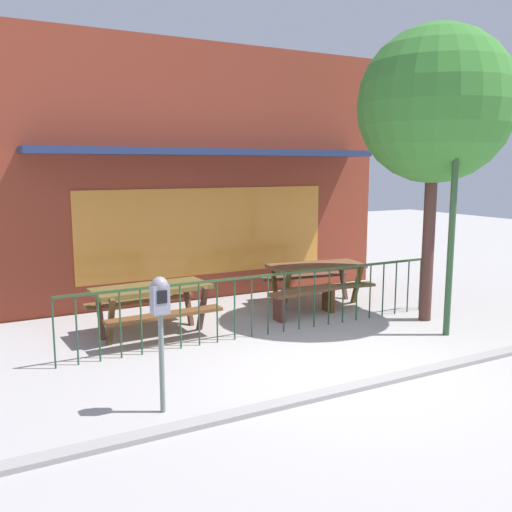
# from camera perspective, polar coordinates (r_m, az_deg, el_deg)

# --- Properties ---
(ground) EXTENTS (40.00, 40.00, 0.00)m
(ground) POSITION_cam_1_polar(r_m,az_deg,el_deg) (7.49, 9.22, -11.41)
(ground) COLOR #ADA8A5
(pub_storefront) EXTENTS (7.94, 1.30, 4.95)m
(pub_storefront) POSITION_cam_1_polar(r_m,az_deg,el_deg) (11.13, -5.44, 8.37)
(pub_storefront) COLOR #48290E
(pub_storefront) RESTS_ON ground
(patio_fence_front) EXTENTS (6.69, 0.04, 0.97)m
(patio_fence_front) POSITION_cam_1_polar(r_m,az_deg,el_deg) (8.76, 2.07, -3.73)
(patio_fence_front) COLOR #2D4826
(patio_fence_front) RESTS_ON ground
(picnic_table_left) EXTENTS (1.87, 1.46, 0.79)m
(picnic_table_left) POSITION_cam_1_polar(r_m,az_deg,el_deg) (8.86, -10.64, -4.09)
(picnic_table_left) COLOR brown
(picnic_table_left) RESTS_ON ground
(picnic_table_right) EXTENTS (1.97, 1.59, 0.79)m
(picnic_table_right) POSITION_cam_1_polar(r_m,az_deg,el_deg) (10.69, 6.16, -1.70)
(picnic_table_right) COLOR brown
(picnic_table_right) RESTS_ON ground
(patio_bench) EXTENTS (1.43, 0.48, 0.48)m
(patio_bench) POSITION_cam_1_polar(r_m,az_deg,el_deg) (9.85, 5.00, -4.16)
(patio_bench) COLOR brown
(patio_bench) RESTS_ON ground
(parking_meter_near) EXTENTS (0.18, 0.17, 1.49)m
(parking_meter_near) POSITION_cam_1_polar(r_m,az_deg,el_deg) (5.94, -9.77, -5.31)
(parking_meter_near) COLOR slate
(parking_meter_near) RESTS_ON ground
(street_tree) EXTENTS (2.53, 2.53, 4.87)m
(street_tree) POSITION_cam_1_polar(r_m,az_deg,el_deg) (9.80, 17.85, 14.41)
(street_tree) COLOR #53322B
(street_tree) RESTS_ON ground
(street_lamp) EXTENTS (0.28, 0.28, 3.50)m
(street_lamp) POSITION_cam_1_polar(r_m,az_deg,el_deg) (8.96, 19.62, 6.75)
(street_lamp) COLOR #2E522D
(street_lamp) RESTS_ON ground
(curb_edge) EXTENTS (11.12, 0.20, 0.11)m
(curb_edge) POSITION_cam_1_polar(r_m,az_deg,el_deg) (7.09, 12.03, -12.73)
(curb_edge) COLOR #989492
(curb_edge) RESTS_ON ground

